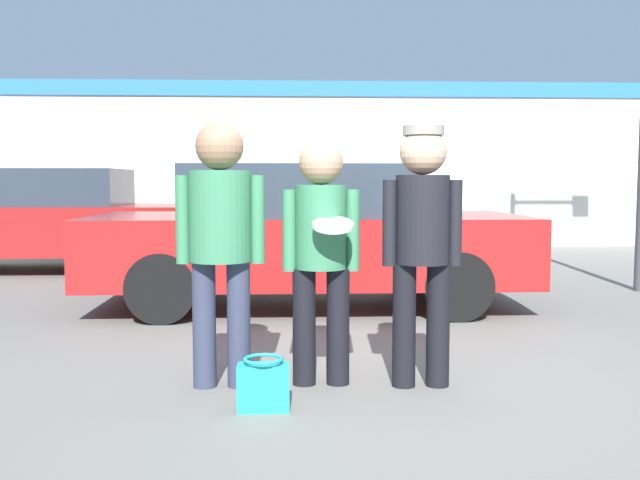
{
  "coord_description": "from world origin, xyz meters",
  "views": [
    {
      "loc": [
        -0.52,
        -4.61,
        1.33
      ],
      "look_at": [
        -0.3,
        0.1,
        0.93
      ],
      "focal_mm": 40.0,
      "sensor_mm": 36.0,
      "label": 1
    }
  ],
  "objects": [
    {
      "name": "person_left",
      "position": [
        -0.94,
        -0.08,
        1.02
      ],
      "size": [
        0.56,
        0.39,
        1.69
      ],
      "color": "#2D3347",
      "rests_on": "ground"
    },
    {
      "name": "shrub",
      "position": [
        -4.71,
        8.82,
        0.62
      ],
      "size": [
        1.25,
        1.25,
        1.25
      ],
      "color": "#387A3D",
      "rests_on": "ground"
    },
    {
      "name": "ground_plane",
      "position": [
        0.0,
        0.0,
        0.0
      ],
      "size": [
        56.0,
        56.0,
        0.0
      ],
      "primitive_type": "plane",
      "color": "#66635E"
    },
    {
      "name": "parked_car_far",
      "position": [
        -4.05,
        6.08,
        0.75
      ],
      "size": [
        4.5,
        1.87,
        1.5
      ],
      "color": "maroon",
      "rests_on": "ground"
    },
    {
      "name": "handbag",
      "position": [
        -0.66,
        -0.57,
        0.15
      ],
      "size": [
        0.3,
        0.23,
        0.31
      ],
      "color": "teal",
      "rests_on": "ground"
    },
    {
      "name": "person_right",
      "position": [
        0.34,
        -0.12,
        1.0
      ],
      "size": [
        0.51,
        0.34,
        1.67
      ],
      "color": "black",
      "rests_on": "ground"
    },
    {
      "name": "storefront_building",
      "position": [
        0.0,
        9.63,
        1.67
      ],
      "size": [
        24.0,
        0.22,
        3.27
      ],
      "color": "silver",
      "rests_on": "ground"
    },
    {
      "name": "person_middle_with_frisbee",
      "position": [
        -0.3,
        -0.05,
        0.93
      ],
      "size": [
        0.5,
        0.53,
        1.58
      ],
      "color": "black",
      "rests_on": "ground"
    },
    {
      "name": "parked_car_near",
      "position": [
        -0.32,
        2.88,
        0.76
      ],
      "size": [
        4.49,
        1.97,
        1.49
      ],
      "color": "maroon",
      "rests_on": "ground"
    }
  ]
}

